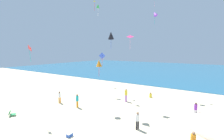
% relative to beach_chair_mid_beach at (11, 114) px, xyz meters
% --- Properties ---
extents(ground_plane, '(120.00, 120.00, 0.00)m').
position_rel_beach_chair_mid_beach_xyz_m(ground_plane, '(7.92, 10.80, -0.25)').
color(ground_plane, beige).
extents(ocean_water, '(120.00, 60.00, 0.05)m').
position_rel_beach_chair_mid_beach_xyz_m(ocean_water, '(7.92, 51.29, -0.23)').
color(ocean_water, '#236084').
rests_on(ocean_water, ground_plane).
extents(beach_chair_mid_beach, '(0.80, 0.82, 0.57)m').
position_rel_beach_chair_mid_beach_xyz_m(beach_chair_mid_beach, '(0.00, 0.00, 0.00)').
color(beach_chair_mid_beach, '#2D9956').
rests_on(beach_chair_mid_beach, ground_plane).
extents(cooler_box, '(0.34, 0.48, 0.29)m').
position_rel_beach_chair_mid_beach_xyz_m(cooler_box, '(8.01, 0.48, -0.11)').
color(cooler_box, '#2D56B7').
rests_on(cooler_box, ground_plane).
extents(person_0, '(0.69, 0.61, 0.78)m').
position_rel_beach_chair_mid_beach_xyz_m(person_0, '(16.13, 4.95, 0.04)').
color(person_0, orange).
rests_on(person_0, ground_plane).
extents(person_1, '(0.41, 0.41, 1.48)m').
position_rel_beach_chair_mid_beach_xyz_m(person_1, '(0.70, 5.46, 0.60)').
color(person_1, orange).
rests_on(person_1, ground_plane).
extents(person_2, '(0.43, 0.43, 1.71)m').
position_rel_beach_chair_mid_beach_xyz_m(person_2, '(7.41, 10.64, 0.74)').
color(person_2, purple).
rests_on(person_2, ground_plane).
extents(person_3, '(0.41, 0.41, 1.49)m').
position_rel_beach_chair_mid_beach_xyz_m(person_3, '(15.63, 10.07, 0.61)').
color(person_3, white).
rests_on(person_3, ground_plane).
extents(person_4, '(0.40, 0.40, 1.60)m').
position_rel_beach_chair_mid_beach_xyz_m(person_4, '(3.78, 5.50, 0.67)').
color(person_4, orange).
rests_on(person_4, ground_plane).
extents(person_5, '(0.46, 0.66, 0.75)m').
position_rel_beach_chair_mid_beach_xyz_m(person_5, '(9.42, 14.23, 0.03)').
color(person_5, yellow).
rests_on(person_5, ground_plane).
extents(person_6, '(0.42, 0.42, 1.53)m').
position_rel_beach_chair_mid_beach_xyz_m(person_6, '(11.90, 4.45, 0.63)').
color(person_6, black).
rests_on(person_6, ground_plane).
extents(kite_black, '(0.96, 1.02, 1.81)m').
position_rel_beach_chair_mid_beach_xyz_m(kite_black, '(7.60, 6.86, 7.94)').
color(kite_black, black).
extents(kite_lime, '(0.63, 0.55, 1.47)m').
position_rel_beach_chair_mid_beach_xyz_m(kite_lime, '(-1.00, 16.99, 5.58)').
color(kite_lime, '#99DB33').
extents(kite_green, '(0.80, 0.76, 1.74)m').
position_rel_beach_chair_mid_beach_xyz_m(kite_green, '(1.98, 11.83, 12.80)').
color(kite_green, green).
extents(kite_orange, '(0.89, 0.86, 1.84)m').
position_rel_beach_chair_mid_beach_xyz_m(kite_orange, '(6.45, 6.23, 5.01)').
color(kite_orange, orange).
extents(kite_magenta, '(0.78, 0.73, 1.72)m').
position_rel_beach_chair_mid_beach_xyz_m(kite_magenta, '(8.38, 9.72, 8.04)').
color(kite_magenta, '#DB3DA8').
extents(kite_purple, '(1.02, 0.87, 1.89)m').
position_rel_beach_chair_mid_beach_xyz_m(kite_purple, '(8.97, 16.24, 11.67)').
color(kite_purple, purple).
extents(kite_blue, '(0.89, 0.46, 1.98)m').
position_rel_beach_chair_mid_beach_xyz_m(kite_blue, '(2.68, 11.81, 5.55)').
color(kite_blue, blue).
extents(kite_yellow, '(0.52, 0.60, 1.66)m').
position_rel_beach_chair_mid_beach_xyz_m(kite_yellow, '(-0.20, 13.74, 14.26)').
color(kite_yellow, yellow).
extents(kite_red, '(0.66, 0.27, 1.62)m').
position_rel_beach_chair_mid_beach_xyz_m(kite_red, '(2.27, 1.02, 6.53)').
color(kite_red, red).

